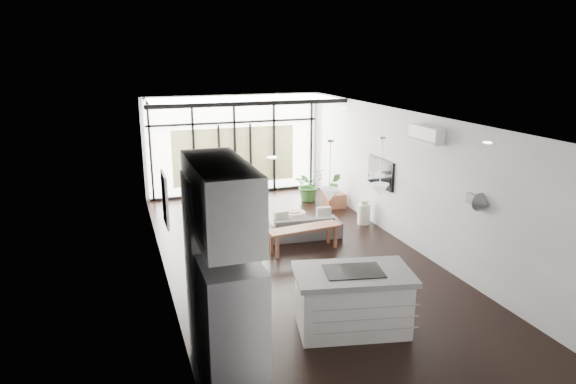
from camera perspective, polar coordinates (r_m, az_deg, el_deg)
floor at (r=10.36m, az=0.54°, el=-7.10°), size 5.00×10.00×0.00m
ceiling at (r=9.64m, az=0.59°, el=8.46°), size 5.00×10.00×0.00m
wall_left at (r=9.40m, az=-13.96°, el=-0.90°), size 0.02×10.00×2.80m
wall_right at (r=10.97m, az=12.97°, el=1.49°), size 0.02×10.00×2.80m
wall_back at (r=14.60m, az=-6.03°, el=5.23°), size 5.00×0.02×2.80m
wall_front at (r=5.74m, az=17.86°, el=-11.99°), size 5.00×0.02×2.80m
glazing at (r=14.49m, az=-5.92°, el=5.15°), size 5.00×0.20×2.80m
skylight at (r=13.45m, az=-5.21°, el=10.27°), size 4.70×1.90×0.06m
neighbour_building at (r=14.61m, az=-5.96°, el=4.04°), size 3.50×0.02×1.60m
island at (r=7.69m, az=7.17°, el=-11.87°), size 1.85×1.32×0.92m
cooktop at (r=7.49m, az=7.29°, el=-8.70°), size 0.93×0.71×0.01m
fridge at (r=6.06m, az=-6.12°, el=-15.56°), size 0.67×0.84×1.73m
appliance_column at (r=6.56m, az=-8.03°, el=-8.97°), size 0.66×0.69×2.56m
upper_cabinets at (r=5.85m, az=-7.56°, el=-0.81°), size 0.62×1.75×0.86m
pendant_left at (r=7.22m, az=4.61°, el=-0.29°), size 0.26×0.26×0.18m
pendant_right at (r=7.57m, az=10.18°, el=0.24°), size 0.26×0.26×0.18m
sofa at (r=11.25m, az=1.49°, el=-3.41°), size 1.76×0.63×0.67m
console_bench at (r=10.55m, az=1.78°, el=-5.22°), size 1.59×0.56×0.50m
pouf at (r=11.76m, az=0.60°, el=-3.19°), size 0.64×0.64×0.43m
crate at (r=13.50m, az=5.16°, el=-0.90°), size 0.51×0.51×0.37m
plant_tall at (r=13.99m, az=2.33°, el=0.43°), size 1.10×1.15×0.70m
plant_crate at (r=13.42m, az=5.19°, el=0.36°), size 0.47×0.62×0.24m
milk_can at (r=12.25m, az=8.44°, el=-2.19°), size 0.33×0.33×0.59m
bistro_set at (r=13.99m, az=-5.89°, el=0.31°), size 1.45×0.70×0.67m
tv at (r=11.81m, az=10.24°, el=2.13°), size 0.05×1.10×0.65m
ac_unit at (r=10.05m, az=15.14°, el=6.20°), size 0.22×0.90×0.30m
framed_art at (r=8.88m, az=-13.52°, el=-0.82°), size 0.04×0.70×0.90m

